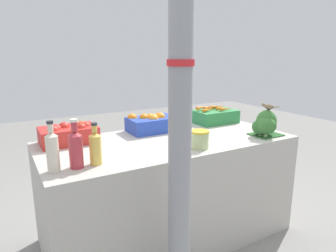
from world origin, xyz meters
TOP-DOWN VIEW (x-y plane):
  - ground_plane at (0.00, 0.00)m, footprint 10.00×10.00m
  - market_table at (0.00, 0.00)m, footprint 1.79×0.83m
  - support_pole at (-0.30, -0.64)m, footprint 0.13×0.13m
  - apple_crate at (-0.64, 0.27)m, footprint 0.38×0.24m
  - orange_crate at (0.00, 0.27)m, footprint 0.38×0.24m
  - carrot_crate at (0.64, 0.27)m, footprint 0.38×0.24m
  - broccoli_pile at (0.68, -0.28)m, footprint 0.24×0.21m
  - juice_bottle_cloudy at (-0.82, -0.23)m, footprint 0.06×0.06m
  - juice_bottle_ruby at (-0.70, -0.23)m, footprint 0.07×0.07m
  - juice_bottle_golden at (-0.60, -0.23)m, footprint 0.07×0.07m
  - pickle_jar at (0.08, -0.28)m, footprint 0.12×0.12m
  - sparrow_bird at (0.69, -0.28)m, footprint 0.07×0.13m

SIDE VIEW (x-z plane):
  - ground_plane at x=0.00m, z-range 0.00..0.00m
  - market_table at x=0.00m, z-range 0.00..0.77m
  - pickle_jar at x=0.08m, z-range 0.77..0.89m
  - carrot_crate at x=0.64m, z-range 0.75..0.91m
  - apple_crate at x=-0.64m, z-range 0.76..0.91m
  - orange_crate at x=0.00m, z-range 0.76..0.91m
  - broccoli_pile at x=0.68m, z-range 0.76..0.96m
  - juice_bottle_golden at x=-0.60m, z-range 0.75..0.99m
  - juice_bottle_ruby at x=-0.70m, z-range 0.74..1.01m
  - juice_bottle_cloudy at x=-0.82m, z-range 0.75..1.02m
  - sparrow_bird at x=0.69m, z-range 0.97..1.02m
  - support_pole at x=-0.30m, z-range 0.00..2.42m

